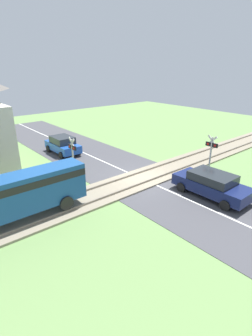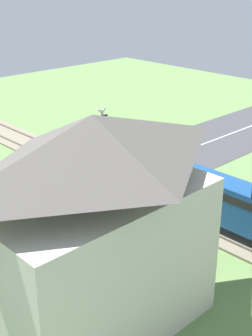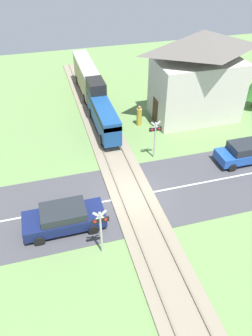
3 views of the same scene
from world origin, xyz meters
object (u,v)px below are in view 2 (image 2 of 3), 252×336
Objects in this scene: crossing_signal_east_approach at (116,182)px; station_building at (96,231)px; pedestrian_by_station at (190,246)px; car_near_crossing at (145,143)px; crossing_signal_west_approach at (102,124)px.

station_building is (5.41, 4.98, 1.65)m from crossing_signal_east_approach.
pedestrian_by_station is at bearing 85.68° from crossing_signal_east_approach.
pedestrian_by_station reaches higher than car_near_crossing.
pedestrian_by_station is at bearing 52.72° from car_near_crossing.
pedestrian_by_station is (5.90, 12.22, -1.13)m from crossing_signal_west_approach.
crossing_signal_east_approach is at bearing -94.32° from pedestrian_by_station.
station_building is at bearing 1.95° from pedestrian_by_station.
car_near_crossing is at bearing -144.50° from crossing_signal_east_approach.
crossing_signal_west_approach is at bearing -115.78° from pedestrian_by_station.
station_building is 4.31× the size of pedestrian_by_station.
crossing_signal_west_approach reaches higher than car_near_crossing.
car_near_crossing is at bearing -127.28° from pedestrian_by_station.
crossing_signal_west_approach is at bearing -53.54° from car_near_crossing.
pedestrian_by_station is (-5.05, -0.17, -2.79)m from station_building.
car_near_crossing is 1.51× the size of crossing_signal_west_approach.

